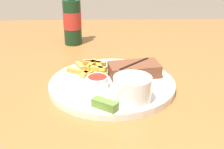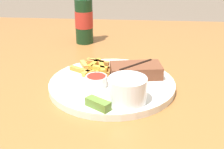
{
  "view_description": "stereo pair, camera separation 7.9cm",
  "coord_description": "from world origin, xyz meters",
  "px_view_note": "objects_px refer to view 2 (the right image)",
  "views": [
    {
      "loc": [
        -0.02,
        -0.73,
        1.12
      ],
      "look_at": [
        0.0,
        0.0,
        0.8
      ],
      "focal_mm": 50.0,
      "sensor_mm": 36.0,
      "label": 1
    },
    {
      "loc": [
        0.06,
        -0.72,
        1.12
      ],
      "look_at": [
        0.0,
        0.0,
        0.8
      ],
      "focal_mm": 50.0,
      "sensor_mm": 36.0,
      "label": 2
    }
  ],
  "objects_px": {
    "dinner_plate": "(112,85)",
    "pickle_spear": "(98,104)",
    "coleslaw_cup": "(128,88)",
    "steak_portion": "(136,71)",
    "dipping_sauce_cup": "(96,80)",
    "beer_bottle": "(84,18)",
    "fork_utensil": "(87,73)"
  },
  "relations": [
    {
      "from": "dipping_sauce_cup",
      "to": "coleslaw_cup",
      "type": "bearing_deg",
      "value": -41.77
    },
    {
      "from": "coleslaw_cup",
      "to": "dinner_plate",
      "type": "bearing_deg",
      "value": 113.41
    },
    {
      "from": "dinner_plate",
      "to": "steak_portion",
      "type": "bearing_deg",
      "value": 32.41
    },
    {
      "from": "steak_portion",
      "to": "pickle_spear",
      "type": "distance_m",
      "value": 0.19
    },
    {
      "from": "coleslaw_cup",
      "to": "beer_bottle",
      "type": "xyz_separation_m",
      "value": [
        -0.17,
        0.47,
        0.04
      ]
    },
    {
      "from": "fork_utensil",
      "to": "dipping_sauce_cup",
      "type": "bearing_deg",
      "value": -31.77
    },
    {
      "from": "steak_portion",
      "to": "fork_utensil",
      "type": "bearing_deg",
      "value": 176.97
    },
    {
      "from": "fork_utensil",
      "to": "beer_bottle",
      "type": "height_order",
      "value": "beer_bottle"
    },
    {
      "from": "dinner_plate",
      "to": "beer_bottle",
      "type": "height_order",
      "value": "beer_bottle"
    },
    {
      "from": "dinner_plate",
      "to": "coleslaw_cup",
      "type": "xyz_separation_m",
      "value": [
        0.04,
        -0.1,
        0.04
      ]
    },
    {
      "from": "dipping_sauce_cup",
      "to": "fork_utensil",
      "type": "bearing_deg",
      "value": 116.42
    },
    {
      "from": "dinner_plate",
      "to": "pickle_spear",
      "type": "height_order",
      "value": "pickle_spear"
    },
    {
      "from": "dipping_sauce_cup",
      "to": "pickle_spear",
      "type": "height_order",
      "value": "dipping_sauce_cup"
    },
    {
      "from": "dinner_plate",
      "to": "coleslaw_cup",
      "type": "relative_size",
      "value": 3.73
    },
    {
      "from": "pickle_spear",
      "to": "beer_bottle",
      "type": "height_order",
      "value": "beer_bottle"
    },
    {
      "from": "dipping_sauce_cup",
      "to": "fork_utensil",
      "type": "xyz_separation_m",
      "value": [
        -0.04,
        0.07,
        -0.01
      ]
    },
    {
      "from": "pickle_spear",
      "to": "dipping_sauce_cup",
      "type": "bearing_deg",
      "value": 99.16
    },
    {
      "from": "steak_portion",
      "to": "beer_bottle",
      "type": "bearing_deg",
      "value": 120.34
    },
    {
      "from": "steak_portion",
      "to": "pickle_spear",
      "type": "bearing_deg",
      "value": -114.62
    },
    {
      "from": "pickle_spear",
      "to": "fork_utensil",
      "type": "relative_size",
      "value": 0.51
    },
    {
      "from": "coleslaw_cup",
      "to": "fork_utensil",
      "type": "height_order",
      "value": "coleslaw_cup"
    },
    {
      "from": "pickle_spear",
      "to": "fork_utensil",
      "type": "distance_m",
      "value": 0.19
    },
    {
      "from": "dinner_plate",
      "to": "beer_bottle",
      "type": "distance_m",
      "value": 0.4
    },
    {
      "from": "dinner_plate",
      "to": "steak_portion",
      "type": "relative_size",
      "value": 2.25
    },
    {
      "from": "coleslaw_cup",
      "to": "fork_utensil",
      "type": "distance_m",
      "value": 0.19
    },
    {
      "from": "steak_portion",
      "to": "beer_bottle",
      "type": "height_order",
      "value": "beer_bottle"
    },
    {
      "from": "steak_portion",
      "to": "dipping_sauce_cup",
      "type": "relative_size",
      "value": 2.68
    },
    {
      "from": "dinner_plate",
      "to": "coleslaw_cup",
      "type": "distance_m",
      "value": 0.12
    },
    {
      "from": "dipping_sauce_cup",
      "to": "beer_bottle",
      "type": "height_order",
      "value": "beer_bottle"
    },
    {
      "from": "dipping_sauce_cup",
      "to": "pickle_spear",
      "type": "xyz_separation_m",
      "value": [
        0.02,
        -0.11,
        -0.01
      ]
    },
    {
      "from": "steak_portion",
      "to": "dipping_sauce_cup",
      "type": "height_order",
      "value": "steak_portion"
    },
    {
      "from": "pickle_spear",
      "to": "steak_portion",
      "type": "bearing_deg",
      "value": 65.38
    }
  ]
}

